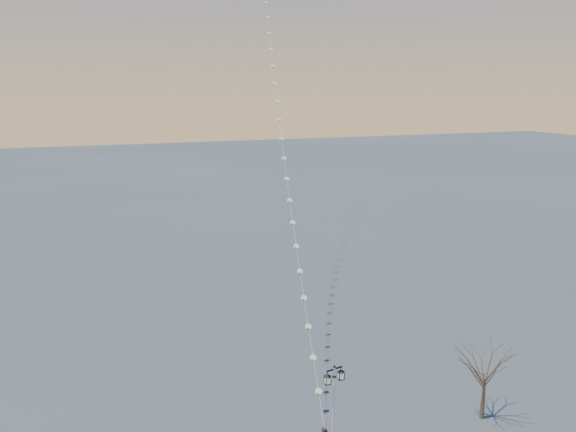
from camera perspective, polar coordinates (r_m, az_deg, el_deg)
name	(u,v)px	position (r m, az deg, el deg)	size (l,w,h in m)	color
street_lamp	(334,407)	(25.95, 4.63, -18.66)	(1.09, 0.55, 4.38)	black
bare_tree	(486,370)	(29.93, 19.35, -14.45)	(2.27, 2.27, 3.76)	brown
kite_train	(274,33)	(48.97, -1.47, 17.98)	(12.64, 49.46, 40.88)	black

